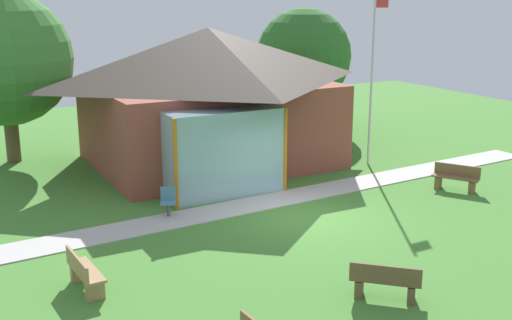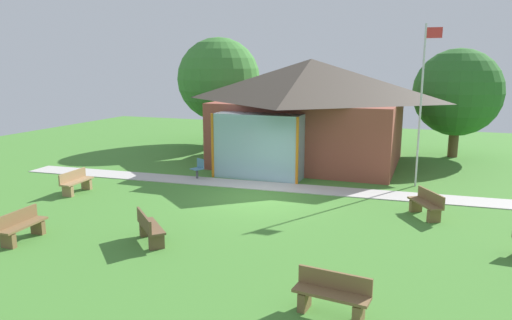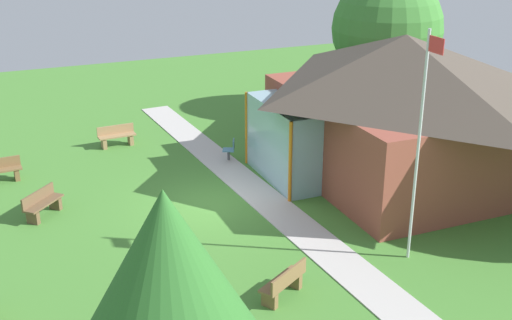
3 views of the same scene
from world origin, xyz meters
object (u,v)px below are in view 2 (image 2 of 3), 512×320
object	(u,v)px
bench_mid_left	(76,182)
bench_front_center	(149,229)
pavilion	(309,110)
tree_behind_pavilion_right	(457,93)
bench_front_right	(332,295)
bench_mid_right	(426,205)
tree_behind_pavilion_left	(219,80)
flagpole	(422,100)
patio_chair_west	(198,169)
bench_front_left	(22,227)

from	to	relation	value
bench_mid_left	bench_front_center	distance (m)	6.52
pavilion	tree_behind_pavilion_right	distance (m)	8.12
bench_front_right	bench_front_center	bearing A→B (deg)	-14.12
bench_mid_right	tree_behind_pavilion_left	world-z (taller)	tree_behind_pavilion_left
flagpole	bench_front_center	size ratio (longest dim) A/B	4.58
bench_mid_right	bench_front_right	size ratio (longest dim) A/B	0.98
flagpole	tree_behind_pavilion_left	xyz separation A→B (m)	(-11.89, 6.79, 0.46)
bench_mid_left	pavilion	bearing A→B (deg)	137.91
patio_chair_west	bench_front_left	bearing A→B (deg)	105.76
pavilion	tree_behind_pavilion_left	world-z (taller)	tree_behind_pavilion_left
tree_behind_pavilion_right	pavilion	bearing A→B (deg)	-147.93
tree_behind_pavilion_right	flagpole	bearing A→B (deg)	-102.26
flagpole	patio_chair_west	distance (m)	9.58
bench_front_left	bench_mid_right	bearing A→B (deg)	116.59
bench_mid_right	bench_mid_left	distance (m)	12.73
bench_mid_left	bench_front_center	size ratio (longest dim) A/B	1.10
patio_chair_west	tree_behind_pavilion_right	bearing A→B (deg)	-114.36
tree_behind_pavilion_right	patio_chair_west	bearing A→B (deg)	-138.55
pavilion	bench_front_right	distance (m)	14.85
bench_front_right	tree_behind_pavilion_right	bearing A→B (deg)	-92.20
flagpole	tree_behind_pavilion_left	bearing A→B (deg)	150.29
tree_behind_pavilion_left	tree_behind_pavilion_right	bearing A→B (deg)	1.88
flagpole	tree_behind_pavilion_right	distance (m)	7.40
bench_front_center	bench_front_left	bearing A→B (deg)	-118.36
pavilion	flagpole	bearing A→B (deg)	-29.02
flagpole	tree_behind_pavilion_left	distance (m)	13.70
bench_front_right	tree_behind_pavilion_right	world-z (taller)	tree_behind_pavilion_right
bench_mid_left	bench_front_left	world-z (taller)	same
flagpole	bench_front_center	bearing A→B (deg)	-126.14
bench_front_center	tree_behind_pavilion_left	xyz separation A→B (m)	(-5.23, 15.90, 3.54)
bench_front_left	bench_front_center	size ratio (longest dim) A/B	1.10
bench_mid_left	bench_front_right	bearing A→B (deg)	60.14
bench_mid_right	patio_chair_west	distance (m)	9.53
flagpole	bench_front_right	distance (m)	11.64
bench_front_right	patio_chair_west	distance (m)	11.97
bench_front_center	patio_chair_west	world-z (taller)	patio_chair_west
bench_front_left	bench_front_right	bearing A→B (deg)	80.20
bench_front_right	patio_chair_west	xyz separation A→B (m)	(-7.68, 9.18, 0.01)
bench_front_left	tree_behind_pavilion_right	bearing A→B (deg)	142.41
pavilion	bench_front_left	world-z (taller)	pavilion
tree_behind_pavilion_left	bench_front_right	bearing A→B (deg)	-59.15
bench_front_right	bench_front_left	distance (m)	8.96
bench_front_right	tree_behind_pavilion_right	size ratio (longest dim) A/B	0.27
bench_front_right	bench_front_center	xyz separation A→B (m)	(-5.49, 2.04, 0.00)
bench_mid_left	bench_front_right	size ratio (longest dim) A/B	0.99
bench_front_center	tree_behind_pavilion_left	distance (m)	17.11
bench_mid_left	tree_behind_pavilion_right	bearing A→B (deg)	129.81
patio_chair_west	bench_front_center	bearing A→B (deg)	131.32
flagpole	tree_behind_pavilion_right	world-z (taller)	flagpole
bench_mid_left	tree_behind_pavilion_left	xyz separation A→B (m)	(0.29, 12.44, 3.54)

